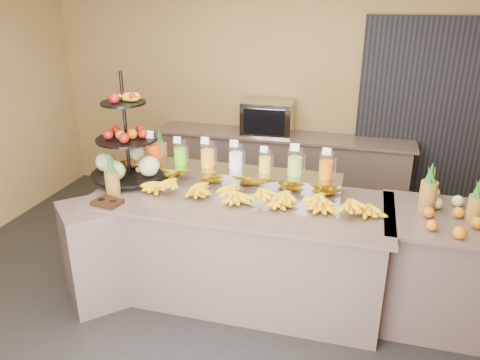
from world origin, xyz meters
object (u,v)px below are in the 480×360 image
at_px(condiment_caddy, 107,202).
at_px(fruit_stand, 133,154).
at_px(banana_heap, 258,192).
at_px(right_fruit_pile, 449,211).
at_px(pitcher_tray, 236,177).
at_px(oven_warmer, 268,117).

bearing_deg(condiment_caddy, fruit_stand, 93.66).
xyz_separation_m(banana_heap, fruit_stand, (-1.20, 0.19, 0.16)).
bearing_deg(fruit_stand, right_fruit_pile, -18.46).
bearing_deg(pitcher_tray, banana_heap, -47.51).
height_order(condiment_caddy, right_fruit_pile, right_fruit_pile).
relative_size(pitcher_tray, oven_warmer, 3.09).
height_order(pitcher_tray, condiment_caddy, pitcher_tray).
distance_m(fruit_stand, condiment_caddy, 0.60).
distance_m(banana_heap, oven_warmer, 1.99).
height_order(fruit_stand, oven_warmer, fruit_stand).
bearing_deg(fruit_stand, pitcher_tray, -9.20).
relative_size(banana_heap, condiment_caddy, 9.31).
relative_size(pitcher_tray, condiment_caddy, 8.34).
bearing_deg(condiment_caddy, oven_warmer, 70.49).
distance_m(condiment_caddy, right_fruit_pile, 2.66).
xyz_separation_m(pitcher_tray, fruit_stand, (-0.93, -0.10, 0.17)).
height_order(banana_heap, condiment_caddy, banana_heap).
distance_m(banana_heap, right_fruit_pile, 1.46).
distance_m(pitcher_tray, banana_heap, 0.39).
bearing_deg(banana_heap, right_fruit_pile, 2.04).
bearing_deg(fruit_stand, banana_heap, -24.39).
bearing_deg(banana_heap, pitcher_tray, 132.49).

